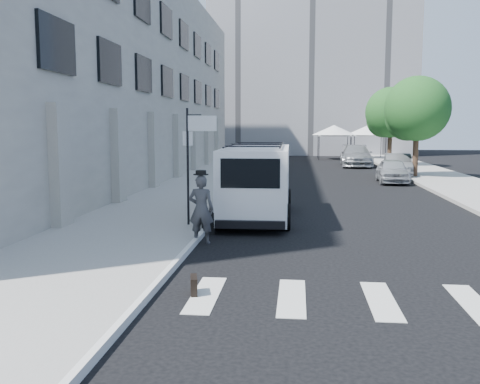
% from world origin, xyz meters
% --- Properties ---
extents(ground, '(120.00, 120.00, 0.00)m').
position_xyz_m(ground, '(0.00, 0.00, 0.00)').
color(ground, black).
rests_on(ground, ground).
extents(sidewalk_left, '(4.50, 48.00, 0.15)m').
position_xyz_m(sidewalk_left, '(-4.25, 16.00, 0.07)').
color(sidewalk_left, gray).
rests_on(sidewalk_left, ground).
extents(sidewalk_right, '(4.00, 56.00, 0.15)m').
position_xyz_m(sidewalk_right, '(9.00, 20.00, 0.07)').
color(sidewalk_right, gray).
rests_on(sidewalk_right, ground).
extents(building_left, '(10.00, 44.00, 12.00)m').
position_xyz_m(building_left, '(-11.50, 18.00, 6.00)').
color(building_left, gray).
rests_on(building_left, ground).
extents(building_far, '(22.00, 12.00, 25.00)m').
position_xyz_m(building_far, '(2.00, 50.00, 12.50)').
color(building_far, slate).
rests_on(building_far, ground).
extents(sign_pole, '(1.03, 0.07, 3.50)m').
position_xyz_m(sign_pole, '(-2.36, 3.20, 2.65)').
color(sign_pole, black).
rests_on(sign_pole, sidewalk_left).
extents(tree_near, '(3.80, 3.83, 6.03)m').
position_xyz_m(tree_near, '(7.50, 20.15, 3.97)').
color(tree_near, black).
rests_on(tree_near, ground).
extents(tree_far, '(3.80, 3.83, 6.03)m').
position_xyz_m(tree_far, '(7.50, 29.15, 3.97)').
color(tree_far, black).
rests_on(tree_far, ground).
extents(tent_left, '(4.00, 4.00, 3.20)m').
position_xyz_m(tent_left, '(4.00, 38.00, 2.71)').
color(tent_left, black).
rests_on(tent_left, ground).
extents(tent_right, '(4.00, 4.00, 3.20)m').
position_xyz_m(tent_right, '(7.20, 38.50, 2.71)').
color(tent_right, black).
rests_on(tent_right, ground).
extents(businessman, '(0.69, 0.47, 1.84)m').
position_xyz_m(businessman, '(-1.86, 1.31, 0.92)').
color(businessman, '#3E3E41').
rests_on(businessman, ground).
extents(briefcase, '(0.21, 0.46, 0.34)m').
position_xyz_m(briefcase, '(-1.22, -3.00, 0.17)').
color(briefcase, black).
rests_on(briefcase, ground).
extents(suitcase, '(0.43, 0.52, 1.24)m').
position_xyz_m(suitcase, '(-1.90, 2.57, 0.33)').
color(suitcase, black).
rests_on(suitcase, ground).
extents(cargo_van, '(2.35, 6.47, 2.41)m').
position_xyz_m(cargo_van, '(-0.69, 5.50, 1.25)').
color(cargo_van, white).
rests_on(cargo_van, ground).
extents(parked_car_a, '(1.80, 4.02, 1.34)m').
position_xyz_m(parked_car_a, '(5.88, 17.55, 0.67)').
color(parked_car_a, '#9EA1A6').
rests_on(parked_car_a, ground).
extents(parked_car_b, '(1.98, 4.46, 1.42)m').
position_xyz_m(parked_car_b, '(6.80, 21.09, 0.71)').
color(parked_car_b, '#4C4F53').
rests_on(parked_car_b, ground).
extents(parked_car_c, '(2.55, 5.79, 1.65)m').
position_xyz_m(parked_car_c, '(5.19, 29.62, 0.83)').
color(parked_car_c, gray).
rests_on(parked_car_c, ground).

